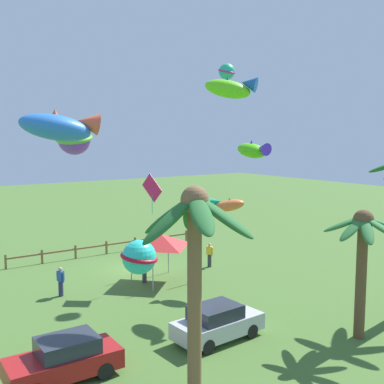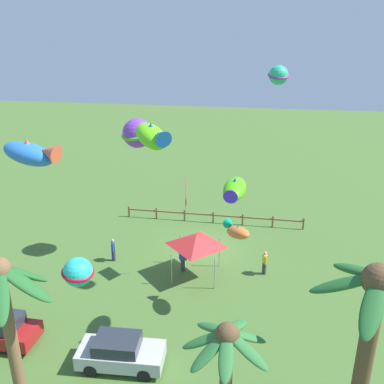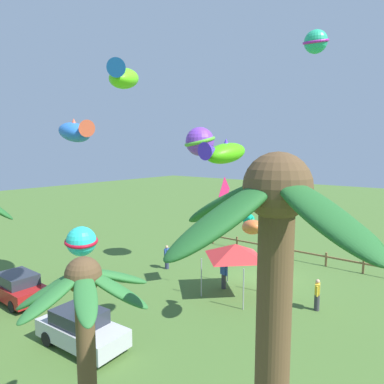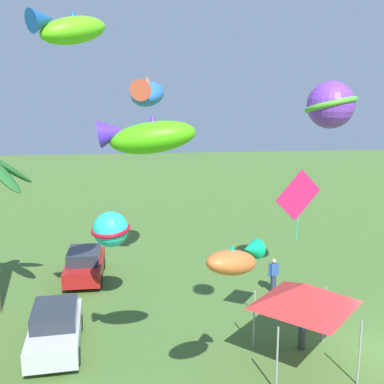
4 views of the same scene
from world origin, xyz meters
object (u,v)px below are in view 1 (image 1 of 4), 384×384
at_px(palm_tree_0, 362,244).
at_px(kite_fish_1, 231,88).
at_px(kite_fish_4, 228,205).
at_px(kite_ball_7, 139,257).
at_px(spectator_0, 144,269).
at_px(spectator_2, 210,255).
at_px(kite_fish_5, 253,150).
at_px(kite_ball_6, 74,138).
at_px(kite_diamond_3, 152,188).
at_px(kite_ball_0, 227,72).
at_px(palm_tree_2, 195,240).
at_px(parked_car_1, 65,359).
at_px(parked_car_0, 217,322).
at_px(festival_tent, 161,240).
at_px(kite_fish_2, 60,126).
at_px(spectator_1, 61,281).

bearing_deg(palm_tree_0, kite_fish_1, -51.40).
distance_m(palm_tree_0, kite_fish_4, 8.56).
bearing_deg(kite_ball_7, spectator_0, -120.05).
distance_m(spectator_2, kite_fish_5, 9.34).
bearing_deg(kite_ball_6, kite_diamond_3, 144.81).
bearing_deg(kite_diamond_3, kite_ball_0, 172.66).
xyz_separation_m(kite_fish_4, kite_ball_6, (6.80, -5.33, 3.69)).
height_order(palm_tree_0, kite_ball_0, kite_ball_0).
height_order(palm_tree_2, kite_fish_5, kite_fish_5).
bearing_deg(spectator_2, palm_tree_0, 84.01).
distance_m(parked_car_1, kite_ball_6, 13.44).
xyz_separation_m(parked_car_0, festival_tent, (-2.16, -8.23, 1.72)).
distance_m(kite_fish_4, kite_fish_5, 3.76).
height_order(kite_ball_0, kite_fish_4, kite_ball_0).
xyz_separation_m(palm_tree_2, kite_fish_1, (-4.72, -4.09, 5.38)).
bearing_deg(spectator_0, palm_tree_0, 107.99).
bearing_deg(spectator_2, kite_fish_2, 25.56).
distance_m(palm_tree_2, kite_fish_5, 10.28).
relative_size(kite_fish_1, kite_ball_7, 1.11).
bearing_deg(spectator_2, kite_ball_0, 90.28).
height_order(spectator_0, kite_fish_2, kite_fish_2).
height_order(spectator_0, festival_tent, festival_tent).
bearing_deg(spectator_0, kite_fish_1, 92.45).
bearing_deg(kite_ball_0, palm_tree_0, 83.06).
xyz_separation_m(kite_fish_4, kite_fish_5, (0.07, 2.12, 3.10)).
xyz_separation_m(palm_tree_0, festival_tent, (2.91, -11.49, -1.60)).
relative_size(parked_car_0, kite_diamond_3, 1.73).
bearing_deg(kite_ball_7, spectator_2, -141.38).
height_order(kite_ball_0, kite_fish_1, kite_ball_0).
relative_size(festival_tent, kite_fish_1, 1.17).
xyz_separation_m(palm_tree_0, kite_fish_4, (0.31, -8.53, 0.65)).
xyz_separation_m(kite_ball_0, kite_fish_4, (1.62, 2.19, -7.67)).
height_order(kite_fish_2, kite_fish_4, kite_fish_2).
bearing_deg(kite_fish_4, spectator_0, -43.07).
xyz_separation_m(spectator_1, kite_fish_5, (-8.29, 5.90, 7.01)).
bearing_deg(spectator_2, parked_car_1, 34.15).
bearing_deg(kite_diamond_3, parked_car_0, 79.41).
height_order(kite_fish_2, kite_ball_7, kite_fish_2).
height_order(palm_tree_0, kite_fish_5, kite_fish_5).
relative_size(palm_tree_0, kite_fish_1, 2.26).
bearing_deg(kite_diamond_3, kite_ball_7, 56.13).
distance_m(spectator_1, kite_fish_5, 12.35).
distance_m(palm_tree_2, kite_fish_1, 8.24).
distance_m(parked_car_0, kite_diamond_3, 9.55).
xyz_separation_m(parked_car_0, kite_diamond_3, (-1.51, -8.10, 4.83)).
height_order(parked_car_1, kite_ball_6, kite_ball_6).
relative_size(kite_ball_0, kite_diamond_3, 0.52).
xyz_separation_m(kite_ball_0, kite_fish_5, (1.68, 4.31, -4.57)).
relative_size(spectator_0, kite_ball_7, 0.73).
bearing_deg(kite_diamond_3, kite_fish_1, 90.21).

